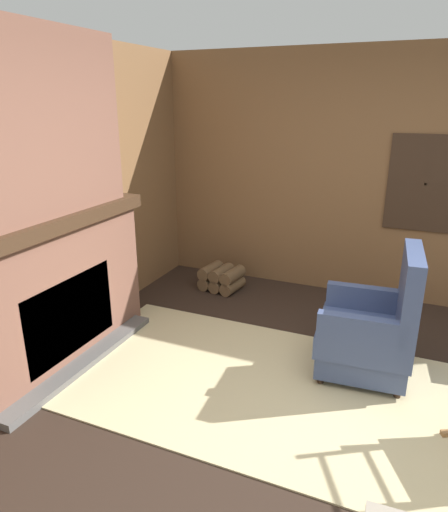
% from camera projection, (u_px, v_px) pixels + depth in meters
% --- Properties ---
extents(ground_plane, '(14.00, 14.00, 0.00)m').
position_uv_depth(ground_plane, '(324.00, 430.00, 3.02)').
color(ground_plane, '#2D2119').
extents(wood_panel_wall_left, '(0.06, 5.45, 2.60)m').
position_uv_depth(wood_panel_wall_left, '(19.00, 206.00, 3.52)').
color(wood_panel_wall_left, brown).
rests_on(wood_panel_wall_left, ground).
extents(wood_panel_wall_back, '(5.45, 0.09, 2.60)m').
position_uv_depth(wood_panel_wall_back, '(383.00, 179.00, 4.73)').
color(wood_panel_wall_back, brown).
rests_on(wood_panel_wall_back, ground).
extents(fireplace_hearth, '(0.58, 1.99, 1.24)m').
position_uv_depth(fireplace_hearth, '(52.00, 292.00, 3.65)').
color(fireplace_hearth, brown).
rests_on(fireplace_hearth, ground).
extents(chimney_breast, '(0.33, 1.66, 1.34)m').
position_uv_depth(chimney_breast, '(29.00, 124.00, 3.24)').
color(chimney_breast, brown).
rests_on(chimney_breast, fireplace_hearth).
extents(area_rug, '(3.56, 1.77, 0.01)m').
position_uv_depth(area_rug, '(285.00, 390.00, 3.43)').
color(area_rug, '#C6B789').
rests_on(area_rug, ground).
extents(armchair, '(0.74, 0.73, 1.05)m').
position_uv_depth(armchair, '(371.00, 332.00, 3.54)').
color(armchair, '#3D4C75').
rests_on(armchair, ground).
extents(firewood_stack, '(0.49, 0.42, 0.27)m').
position_uv_depth(firewood_stack, '(222.00, 278.00, 5.24)').
color(firewood_stack, brown).
rests_on(firewood_stack, ground).
extents(storage_case, '(0.17, 0.22, 0.15)m').
position_uv_depth(storage_case, '(98.00, 189.00, 4.08)').
color(storage_case, brown).
rests_on(storage_case, fireplace_hearth).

